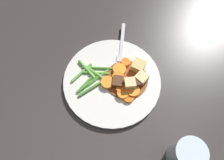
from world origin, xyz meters
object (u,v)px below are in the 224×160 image
object	(u,v)px
carrot_slice_4	(118,76)
potato_chunk_1	(130,84)
dinner_plate	(112,81)
water_glass	(186,155)
carrot_slice_1	(126,63)
carrot_slice_7	(121,89)
meat_chunk_0	(118,82)
carrot_slice_2	(133,91)
carrot_slice_3	(107,83)
carrot_slice_5	(123,94)
carrot_slice_6	(128,97)
carrot_slice_0	(119,70)
meat_chunk_1	(136,83)
potato_chunk_2	(142,78)
potato_chunk_0	(138,66)
fork	(121,50)

from	to	relation	value
carrot_slice_4	potato_chunk_1	world-z (taller)	potato_chunk_1
dinner_plate	water_glass	size ratio (longest dim) A/B	2.85
carrot_slice_1	water_glass	size ratio (longest dim) A/B	0.27
carrot_slice_4	carrot_slice_7	xyz separation A→B (m)	(-0.00, -0.04, -0.00)
meat_chunk_0	potato_chunk_1	bearing A→B (deg)	-28.20
carrot_slice_7	carrot_slice_2	bearing A→B (deg)	-22.23
potato_chunk_1	carrot_slice_3	bearing A→B (deg)	159.84
carrot_slice_5	meat_chunk_0	size ratio (longest dim) A/B	1.00
carrot_slice_2	carrot_slice_6	xyz separation A→B (m)	(-0.02, -0.01, -0.00)
carrot_slice_0	meat_chunk_1	size ratio (longest dim) A/B	1.24
meat_chunk_1	carrot_slice_4	bearing A→B (deg)	142.83
carrot_slice_0	meat_chunk_1	world-z (taller)	meat_chunk_1
carrot_slice_3	potato_chunk_2	size ratio (longest dim) A/B	1.18
carrot_slice_4	water_glass	bearing A→B (deg)	-67.14
carrot_slice_0	carrot_slice_4	world-z (taller)	same
carrot_slice_4	meat_chunk_0	size ratio (longest dim) A/B	1.06
carrot_slice_1	carrot_slice_3	distance (m)	0.08
potato_chunk_1	carrot_slice_7	bearing A→B (deg)	-170.51
carrot_slice_7	water_glass	size ratio (longest dim) A/B	0.27
carrot_slice_7	potato_chunk_2	distance (m)	0.06
potato_chunk_0	water_glass	size ratio (longest dim) A/B	0.36
carrot_slice_7	potato_chunk_1	size ratio (longest dim) A/B	0.82
potato_chunk_0	meat_chunk_1	bearing A→B (deg)	-112.72
carrot_slice_5	carrot_slice_7	distance (m)	0.01
carrot_slice_7	water_glass	world-z (taller)	water_glass
meat_chunk_1	carrot_slice_0	bearing A→B (deg)	123.57
carrot_slice_5	fork	xyz separation A→B (m)	(0.03, 0.13, -0.00)
carrot_slice_6	potato_chunk_1	world-z (taller)	potato_chunk_1
carrot_slice_2	potato_chunk_0	xyz separation A→B (m)	(0.03, 0.06, 0.01)
potato_chunk_2	fork	xyz separation A→B (m)	(-0.03, 0.10, -0.01)
carrot_slice_2	potato_chunk_0	world-z (taller)	potato_chunk_0
carrot_slice_7	potato_chunk_2	bearing A→B (deg)	14.41
carrot_slice_6	meat_chunk_0	size ratio (longest dim) A/B	1.01
carrot_slice_5	potato_chunk_0	xyz separation A→B (m)	(0.06, 0.07, 0.01)
carrot_slice_1	carrot_slice_4	world-z (taller)	carrot_slice_4
carrot_slice_4	fork	world-z (taller)	carrot_slice_4
carrot_slice_2	carrot_slice_1	bearing A→B (deg)	88.80
carrot_slice_4	carrot_slice_5	distance (m)	0.05
carrot_slice_4	fork	size ratio (longest dim) A/B	0.19
carrot_slice_4	dinner_plate	bearing A→B (deg)	-164.34
potato_chunk_2	water_glass	world-z (taller)	water_glass
carrot_slice_7	potato_chunk_1	bearing A→B (deg)	9.49
carrot_slice_0	potato_chunk_2	bearing A→B (deg)	-37.75
carrot_slice_2	meat_chunk_0	distance (m)	0.05
meat_chunk_0	carrot_slice_4	bearing A→B (deg)	78.78
dinner_plate	potato_chunk_1	bearing A→B (deg)	-34.46
carrot_slice_0	meat_chunk_0	distance (m)	0.04
carrot_slice_2	potato_chunk_2	xyz separation A→B (m)	(0.03, 0.03, 0.01)
carrot_slice_4	carrot_slice_6	xyz separation A→B (m)	(0.01, -0.06, -0.00)
carrot_slice_4	potato_chunk_0	bearing A→B (deg)	14.41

